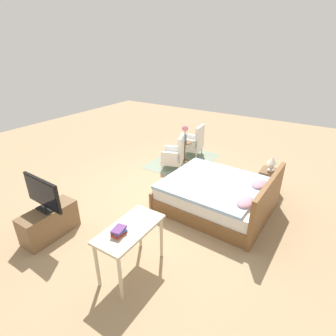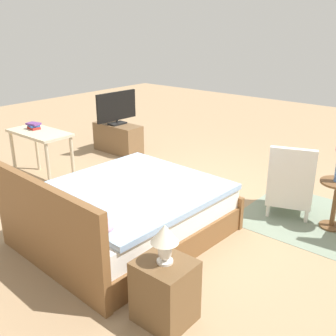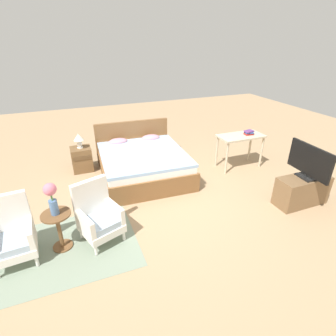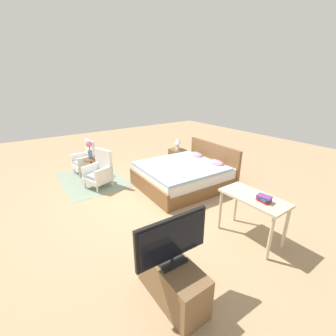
% 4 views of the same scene
% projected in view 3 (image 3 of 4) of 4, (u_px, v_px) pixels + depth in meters
% --- Properties ---
extents(ground_plane, '(16.00, 16.00, 0.00)m').
position_uv_depth(ground_plane, '(166.00, 197.00, 5.05)').
color(ground_plane, '#A38460').
extents(floor_rug, '(2.10, 1.50, 0.01)m').
position_uv_depth(floor_rug, '(63.00, 249.00, 3.80)').
color(floor_rug, gray).
rests_on(floor_rug, ground_plane).
extents(bed, '(1.87, 2.15, 0.96)m').
position_uv_depth(bed, '(142.00, 162.00, 5.74)').
color(bed, brown).
rests_on(bed, ground_plane).
extents(armchair_by_window_left, '(0.58, 0.58, 0.92)m').
position_uv_depth(armchair_by_window_left, '(12.00, 236.00, 3.49)').
color(armchair_by_window_left, white).
rests_on(armchair_by_window_left, floor_rug).
extents(armchair_by_window_right, '(0.69, 0.69, 0.92)m').
position_uv_depth(armchair_by_window_right, '(98.00, 217.00, 3.86)').
color(armchair_by_window_right, white).
rests_on(armchair_by_window_right, floor_rug).
extents(side_table, '(0.40, 0.40, 0.59)m').
position_uv_depth(side_table, '(59.00, 227.00, 3.68)').
color(side_table, brown).
rests_on(side_table, ground_plane).
extents(flower_vase, '(0.17, 0.17, 0.48)m').
position_uv_depth(flower_vase, '(51.00, 196.00, 3.45)').
color(flower_vase, '#4C709E').
rests_on(flower_vase, side_table).
extents(nightstand, '(0.44, 0.41, 0.55)m').
position_uv_depth(nightstand, '(82.00, 159.00, 5.95)').
color(nightstand, brown).
rests_on(nightstand, ground_plane).
extents(table_lamp, '(0.22, 0.22, 0.33)m').
position_uv_depth(table_lamp, '(79.00, 139.00, 5.73)').
color(table_lamp, silver).
rests_on(table_lamp, nightstand).
extents(tv_stand, '(0.96, 0.40, 0.53)m').
position_uv_depth(tv_stand, '(302.00, 191.00, 4.75)').
color(tv_stand, brown).
rests_on(tv_stand, ground_plane).
extents(tv_flatscreen, '(0.21, 0.89, 0.60)m').
position_uv_depth(tv_flatscreen, '(309.00, 162.00, 4.49)').
color(tv_flatscreen, black).
rests_on(tv_flatscreen, tv_stand).
extents(vanity_desk, '(1.04, 0.52, 0.78)m').
position_uv_depth(vanity_desk, '(240.00, 140.00, 5.95)').
color(vanity_desk, beige).
rests_on(vanity_desk, ground_plane).
extents(book_stack, '(0.22, 0.17, 0.10)m').
position_uv_depth(book_stack, '(249.00, 133.00, 5.91)').
color(book_stack, '#AD2823').
rests_on(book_stack, vanity_desk).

